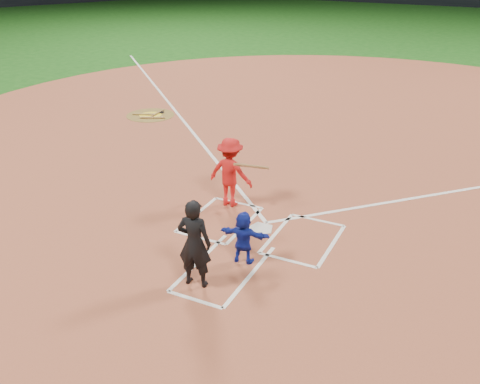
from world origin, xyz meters
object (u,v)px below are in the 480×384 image
at_px(on_deck_circle, 150,115).
at_px(batter_at_plate, 230,172).
at_px(catcher, 243,237).
at_px(umpire, 194,243).
at_px(home_plate, 261,229).

height_order(on_deck_circle, batter_at_plate, batter_at_plate).
bearing_deg(batter_at_plate, catcher, -57.34).
xyz_separation_m(catcher, batter_at_plate, (-1.34, 2.09, 0.29)).
distance_m(on_deck_circle, batter_at_plate, 7.74).
height_order(umpire, batter_at_plate, umpire).
bearing_deg(catcher, home_plate, -88.54).
distance_m(catcher, batter_at_plate, 2.50).
bearing_deg(home_plate, umpire, 84.54).
distance_m(home_plate, catcher, 1.43).
xyz_separation_m(on_deck_circle, batter_at_plate, (5.79, -5.07, 0.82)).
bearing_deg(on_deck_circle, batter_at_plate, -41.25).
relative_size(catcher, batter_at_plate, 0.65).
distance_m(home_plate, on_deck_circle, 9.05).
xyz_separation_m(catcher, umpire, (-0.45, -1.05, 0.31)).
xyz_separation_m(home_plate, batter_at_plate, (-1.12, 0.78, 0.81)).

